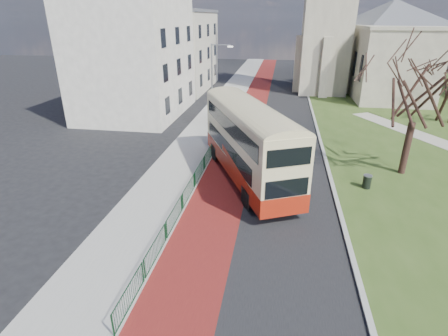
% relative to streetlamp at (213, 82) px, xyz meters
% --- Properties ---
extents(ground, '(160.00, 160.00, 0.00)m').
position_rel_streetlamp_xyz_m(ground, '(4.35, -18.00, -4.59)').
color(ground, black).
rests_on(ground, ground).
extents(road_carriageway, '(9.00, 120.00, 0.01)m').
position_rel_streetlamp_xyz_m(road_carriageway, '(5.85, 2.00, -4.59)').
color(road_carriageway, black).
rests_on(road_carriageway, ground).
extents(bus_lane, '(3.40, 120.00, 0.01)m').
position_rel_streetlamp_xyz_m(bus_lane, '(3.15, 2.00, -4.59)').
color(bus_lane, '#591414').
rests_on(bus_lane, ground).
extents(pavement_west, '(4.00, 120.00, 0.12)m').
position_rel_streetlamp_xyz_m(pavement_west, '(-0.65, 2.00, -4.53)').
color(pavement_west, gray).
rests_on(pavement_west, ground).
extents(kerb_west, '(0.25, 120.00, 0.13)m').
position_rel_streetlamp_xyz_m(kerb_west, '(1.35, 2.00, -4.53)').
color(kerb_west, '#999993').
rests_on(kerb_west, ground).
extents(kerb_east, '(0.25, 80.00, 0.13)m').
position_rel_streetlamp_xyz_m(kerb_east, '(10.45, 4.00, -4.53)').
color(kerb_east, '#999993').
rests_on(kerb_east, ground).
extents(pedestrian_railing, '(0.07, 24.00, 1.12)m').
position_rel_streetlamp_xyz_m(pedestrian_railing, '(1.40, -14.00, -4.04)').
color(pedestrian_railing, '#0C3619').
rests_on(pedestrian_railing, ground).
extents(street_block_near, '(10.30, 14.30, 13.00)m').
position_rel_streetlamp_xyz_m(street_block_near, '(-9.65, 4.00, 1.92)').
color(street_block_near, '#BCB7AA').
rests_on(street_block_near, ground).
extents(street_block_far, '(10.30, 16.30, 11.50)m').
position_rel_streetlamp_xyz_m(street_block_far, '(-9.65, 20.00, 1.17)').
color(street_block_far, beige).
rests_on(street_block_far, ground).
extents(streetlamp, '(2.13, 0.18, 8.00)m').
position_rel_streetlamp_xyz_m(streetlamp, '(0.00, 0.00, 0.00)').
color(streetlamp, gray).
rests_on(streetlamp, pavement_west).
extents(bus, '(7.73, 12.37, 5.14)m').
position_rel_streetlamp_xyz_m(bus, '(4.68, -12.06, -1.66)').
color(bus, maroon).
rests_on(bus, ground).
extents(winter_tree_near, '(8.47, 8.47, 9.69)m').
position_rel_streetlamp_xyz_m(winter_tree_near, '(15.63, -9.28, 2.16)').
color(winter_tree_near, '#311E18').
rests_on(winter_tree_near, grass_green).
extents(litter_bin, '(0.61, 0.61, 0.91)m').
position_rel_streetlamp_xyz_m(litter_bin, '(12.60, -12.24, -4.09)').
color(litter_bin, black).
rests_on(litter_bin, grass_green).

